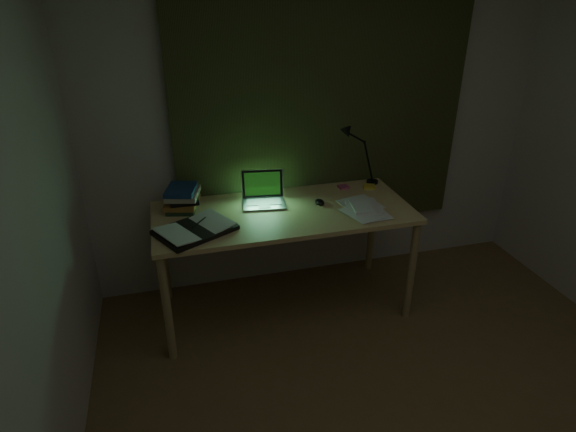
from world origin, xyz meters
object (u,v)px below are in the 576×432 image
object	(u,v)px
book_stack	(183,197)
loose_papers	(355,208)
desk	(284,261)
open_textbook	(195,229)
laptop	(264,191)
desk_lamp	(375,153)

from	to	relation	value
book_stack	loose_papers	bearing A→B (deg)	-15.57
desk	open_textbook	bearing A→B (deg)	-165.58
open_textbook	book_stack	size ratio (longest dim) A/B	1.82
loose_papers	laptop	bearing A→B (deg)	158.92
desk	loose_papers	distance (m)	0.64
loose_papers	desk	bearing A→B (deg)	167.69
laptop	desk_lamp	distance (m)	0.93
book_stack	open_textbook	bearing A→B (deg)	-83.36
desk	desk_lamp	distance (m)	1.07
book_stack	loose_papers	world-z (taller)	book_stack
laptop	desk_lamp	bearing A→B (deg)	19.54
laptop	book_stack	xyz separation A→B (m)	(-0.55, 0.09, -0.02)
desk	open_textbook	xyz separation A→B (m)	(-0.61, -0.16, 0.42)
loose_papers	desk_lamp	xyz separation A→B (m)	(0.31, 0.41, 0.23)
open_textbook	book_stack	bearing A→B (deg)	68.74
laptop	loose_papers	size ratio (longest dim) A/B	1.03
loose_papers	desk_lamp	distance (m)	0.57
open_textbook	laptop	bearing A→B (deg)	1.23
desk	book_stack	world-z (taller)	book_stack
open_textbook	book_stack	world-z (taller)	book_stack
laptop	open_textbook	size ratio (longest dim) A/B	0.73
laptop	desk	bearing A→B (deg)	-40.56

